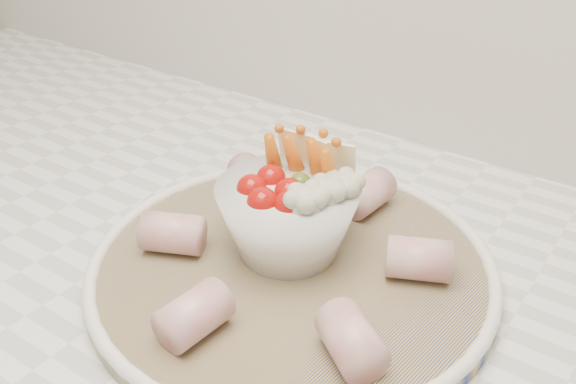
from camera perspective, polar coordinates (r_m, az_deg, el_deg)
The scene contains 3 objects.
serving_platter at distance 0.59m, azimuth 0.37°, elevation -6.60°, with size 0.41×0.41×0.02m.
veggie_bowl at distance 0.58m, azimuth 0.23°, elevation -1.82°, with size 0.13×0.13×0.11m.
cured_meat_rolls at distance 0.57m, azimuth 0.38°, elevation -4.79°, with size 0.27×0.29×0.04m.
Camera 1 is at (0.13, 1.05, 1.29)m, focal length 40.00 mm.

